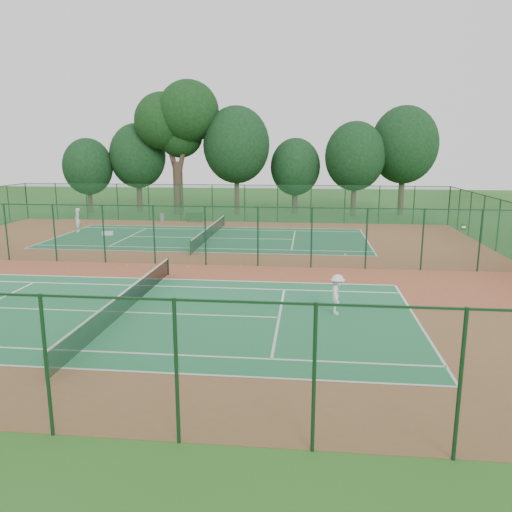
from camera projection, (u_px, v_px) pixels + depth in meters
The scene contains 18 objects.
ground at pixel (181, 264), 29.55m from camera, with size 120.00×120.00×0.00m, color #26561A.
red_pad at pixel (181, 264), 29.55m from camera, with size 40.00×36.00×0.01m, color brown.
court_near at pixel (126, 312), 20.80m from camera, with size 23.77×10.97×0.01m, color #216A40.
court_far at pixel (210, 238), 38.30m from camera, with size 23.77×10.97×0.01m, color #1B5736.
fence_north at pixel (228, 203), 46.69m from camera, with size 40.00×0.09×3.50m.
fence_divider at pixel (180, 235), 29.19m from camera, with size 40.00×0.09×3.50m.
tennis_net_near at pixel (125, 300), 20.69m from camera, with size 0.10×12.90×0.97m.
tennis_net_far at pixel (210, 231), 38.19m from camera, with size 0.10×12.90×0.97m.
player_near at pixel (337, 294), 20.42m from camera, with size 1.08×0.62×1.67m, color silver.
player_far at pixel (78, 220), 40.92m from camera, with size 0.72×0.47×1.96m, color white.
trash_bin at pixel (162, 218), 46.82m from camera, with size 0.43×0.43×0.78m, color gray.
bench at pixel (194, 217), 46.55m from camera, with size 1.55×0.58×0.94m.
kit_bag at pixel (108, 233), 39.53m from camera, with size 0.83×0.31×0.31m, color silver.
stray_ball_a at pixel (188, 266), 28.81m from camera, with size 0.08×0.08×0.08m, color #C7E435.
stray_ball_b at pixel (241, 266), 28.97m from camera, with size 0.07×0.07×0.07m, color #B4C72E.
stray_ball_c at pixel (127, 265), 29.16m from camera, with size 0.07×0.07×0.07m, color gold.
big_tree at pixel (177, 120), 50.93m from camera, with size 8.83×6.46×13.56m.
evergreen_row at pixel (243, 214), 53.09m from camera, with size 39.00×5.00×12.00m, color black, non-canonical shape.
Camera 1 is at (7.49, -28.17, 6.66)m, focal length 35.00 mm.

